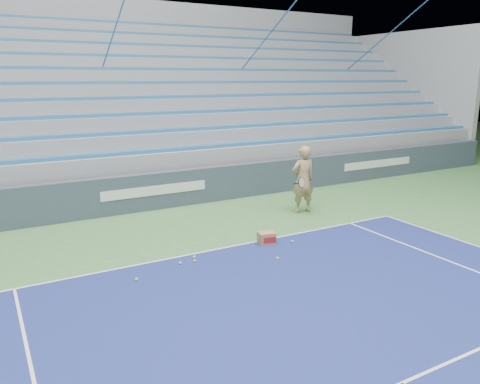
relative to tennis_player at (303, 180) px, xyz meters
name	(u,v)px	position (x,y,z in m)	size (l,w,h in m)	color
sponsor_barrier	(154,191)	(-3.64, 2.47, -0.43)	(30.00, 0.32, 1.10)	#374454
bleachers	(103,116)	(-3.65, 8.18, 1.38)	(31.00, 9.15, 7.30)	gray
tennis_player	(303,180)	(0.00, 0.00, 0.00)	(0.98, 0.89, 1.95)	tan
ball_box	(267,238)	(-2.35, -1.76, -0.83)	(0.44, 0.37, 0.29)	#9D724C
tennis_ball_0	(195,261)	(-4.30, -1.98, -0.94)	(0.07, 0.07, 0.07)	#B8E62F
tennis_ball_1	(292,241)	(-1.77, -2.00, -0.94)	(0.07, 0.07, 0.07)	#B8E62F
tennis_ball_2	(194,257)	(-4.22, -1.77, -0.94)	(0.07, 0.07, 0.07)	#B8E62F
tennis_ball_3	(180,263)	(-4.62, -1.94, -0.94)	(0.07, 0.07, 0.07)	#B8E62F
tennis_ball_4	(137,279)	(-5.67, -2.28, -0.94)	(0.07, 0.07, 0.07)	#B8E62F
tennis_ball_5	(278,258)	(-2.68, -2.72, -0.94)	(0.07, 0.07, 0.07)	#B8E62F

